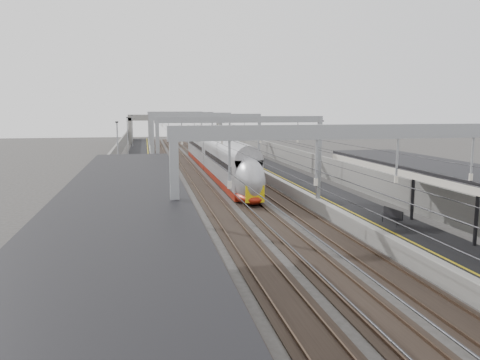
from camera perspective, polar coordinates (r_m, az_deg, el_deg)
name	(u,v)px	position (r m, az deg, el deg)	size (l,w,h in m)	color
platform_left	(139,172)	(58.44, -12.17, 0.94)	(4.00, 120.00, 1.00)	black
platform_right	(266,169)	(60.38, 3.20, 1.36)	(4.00, 120.00, 1.00)	black
tracks	(204,174)	(58.94, -4.35, 0.72)	(11.40, 140.00, 0.20)	black
overhead_line	(198,124)	(64.98, -5.15, 6.84)	(13.00, 140.00, 6.60)	gray
canopy_left	(122,200)	(16.24, -14.24, -2.38)	(4.40, 30.00, 4.24)	black
overbridge	(175,121)	(113.20, -7.88, 7.11)	(22.00, 2.20, 6.90)	slate
wall_left	(112,164)	(58.44, -15.34, 1.91)	(0.30, 120.00, 3.20)	slate
wall_right	(290,160)	(61.13, 6.11, 2.45)	(0.30, 120.00, 3.20)	slate
train	(216,158)	(59.09, -2.95, 2.64)	(2.53, 46.18, 4.01)	#9A1D0E
bench	(391,215)	(30.62, 17.98, -4.09)	(0.71, 1.97, 0.99)	black
signal_green	(156,141)	(86.38, -10.15, 4.70)	(0.32, 0.32, 3.48)	black
signal_red_near	(204,141)	(84.86, -4.42, 4.74)	(0.32, 0.32, 3.48)	black
signal_red_far	(216,141)	(85.56, -2.99, 4.78)	(0.32, 0.32, 3.48)	black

